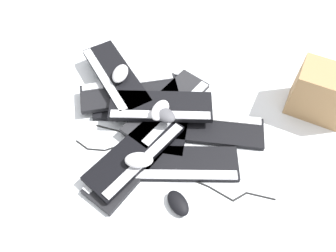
% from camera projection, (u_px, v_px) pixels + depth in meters
% --- Properties ---
extents(ground_plane, '(3.20, 3.20, 0.00)m').
position_uv_depth(ground_plane, '(155.00, 138.00, 1.40)').
color(ground_plane, silver).
extents(keyboard_0, '(0.23, 0.46, 0.03)m').
position_uv_depth(keyboard_0, '(183.00, 164.00, 1.32)').
color(keyboard_0, black).
rests_on(keyboard_0, ground).
extents(keyboard_1, '(0.28, 0.46, 0.03)m').
position_uv_depth(keyboard_1, '(212.00, 129.00, 1.41)').
color(keyboard_1, black).
rests_on(keyboard_1, ground).
extents(keyboard_2, '(0.46, 0.29, 0.03)m').
position_uv_depth(keyboard_2, '(172.00, 112.00, 1.46)').
color(keyboard_2, black).
rests_on(keyboard_2, ground).
extents(keyboard_3, '(0.25, 0.46, 0.03)m').
position_uv_depth(keyboard_3, '(144.00, 107.00, 1.48)').
color(keyboard_3, black).
rests_on(keyboard_3, ground).
extents(keyboard_4, '(0.41, 0.43, 0.03)m').
position_uv_depth(keyboard_4, '(133.00, 162.00, 1.32)').
color(keyboard_4, black).
rests_on(keyboard_4, ground).
extents(keyboard_5, '(0.40, 0.43, 0.03)m').
position_uv_depth(keyboard_5, '(167.00, 107.00, 1.44)').
color(keyboard_5, '#232326').
rests_on(keyboard_5, keyboard_2).
extents(keyboard_6, '(0.24, 0.46, 0.03)m').
position_uv_depth(keyboard_6, '(161.00, 107.00, 1.41)').
color(keyboard_6, black).
rests_on(keyboard_6, keyboard_5).
extents(keyboard_7, '(0.15, 0.44, 0.03)m').
position_uv_depth(keyboard_7, '(129.00, 92.00, 1.49)').
color(keyboard_7, black).
rests_on(keyboard_7, keyboard_3).
extents(keyboard_8, '(0.39, 0.44, 0.03)m').
position_uv_depth(keyboard_8, '(135.00, 153.00, 1.31)').
color(keyboard_8, black).
rests_on(keyboard_8, keyboard_4).
extents(keyboard_9, '(0.46, 0.28, 0.03)m').
position_uv_depth(keyboard_9, '(115.00, 76.00, 1.51)').
color(keyboard_9, black).
rests_on(keyboard_9, keyboard_7).
extents(mouse_0, '(0.09, 0.12, 0.04)m').
position_uv_depth(mouse_0, '(139.00, 160.00, 1.25)').
color(mouse_0, silver).
rests_on(mouse_0, keyboard_8).
extents(mouse_1, '(0.13, 0.10, 0.04)m').
position_uv_depth(mouse_1, '(178.00, 203.00, 1.22)').
color(mouse_1, black).
rests_on(mouse_1, ground).
extents(mouse_2, '(0.13, 0.12, 0.04)m').
position_uv_depth(mouse_2, '(164.00, 114.00, 1.34)').
color(mouse_2, '#4C4C51').
rests_on(mouse_2, keyboard_6).
extents(mouse_3, '(0.13, 0.12, 0.04)m').
position_uv_depth(mouse_3, '(160.00, 110.00, 1.35)').
color(mouse_3, silver).
rests_on(mouse_3, keyboard_6).
extents(mouse_4, '(0.13, 0.11, 0.04)m').
position_uv_depth(mouse_4, '(120.00, 74.00, 1.47)').
color(mouse_4, '#B7B7BC').
rests_on(mouse_4, keyboard_9).
extents(cable_0, '(0.48, 0.65, 0.01)m').
position_uv_depth(cable_0, '(179.00, 165.00, 1.33)').
color(cable_0, black).
rests_on(cable_0, ground).
extents(cable_1, '(0.30, 0.24, 0.01)m').
position_uv_depth(cable_1, '(112.00, 129.00, 1.42)').
color(cable_1, black).
rests_on(cable_1, ground).
extents(cardboard_box, '(0.28, 0.29, 0.23)m').
position_uv_depth(cardboard_box, '(322.00, 93.00, 1.40)').
color(cardboard_box, '#9E774C').
rests_on(cardboard_box, ground).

